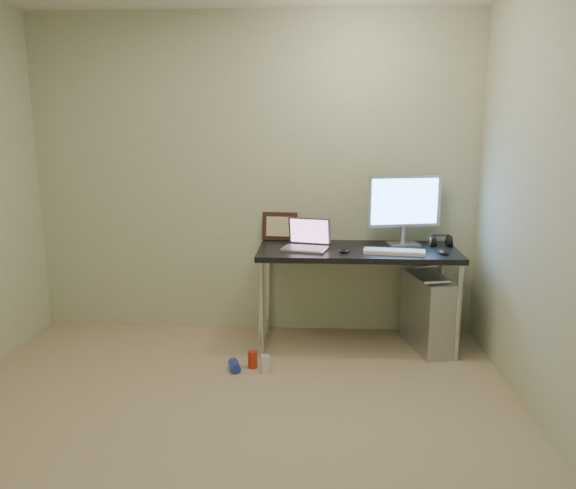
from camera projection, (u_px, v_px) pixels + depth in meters
The scene contains 17 objects.
floor at pixel (220, 442), 2.97m from camera, with size 3.50×3.50×0.00m, color tan.
wall_back at pixel (254, 177), 4.42m from camera, with size 3.50×0.02×2.50m, color beige.
desk at pixel (357, 260), 4.19m from camera, with size 1.47×0.64×0.75m.
tower_computer at pixel (429, 313), 4.19m from camera, with size 0.35×0.57×0.59m.
cable_a at pixel (416, 285), 4.48m from camera, with size 0.01×0.01×0.70m, color black.
cable_b at pixel (427, 288), 4.46m from camera, with size 0.01×0.01×0.72m, color black.
can_red at pixel (253, 359), 3.89m from camera, with size 0.07×0.07×0.12m, color red.
can_white at pixel (265, 364), 3.81m from camera, with size 0.07×0.07×0.12m, color white.
can_blue at pixel (234, 366), 3.84m from camera, with size 0.07×0.07×0.13m, color #2336C1.
laptop at pixel (307, 242), 4.16m from camera, with size 0.37×0.33×0.22m.
monitor at pixel (404, 204), 4.25m from camera, with size 0.56×0.21×0.53m.
keyboard at pixel (394, 252), 4.01m from camera, with size 0.43×0.14×0.03m, color white.
mouse_right at pixel (443, 252), 3.99m from camera, with size 0.06×0.10×0.03m, color black.
mouse_left at pixel (344, 250), 4.05m from camera, with size 0.07×0.11×0.04m, color black.
headphones at pixel (441, 242), 4.26m from camera, with size 0.16×0.10×0.11m.
picture_frame at pixel (280, 226), 4.47m from camera, with size 0.28×0.03×0.22m, color black.
webcam at pixel (307, 229), 4.41m from camera, with size 0.05×0.04×0.13m.
Camera 1 is at (0.51, -2.67, 1.64)m, focal length 35.00 mm.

